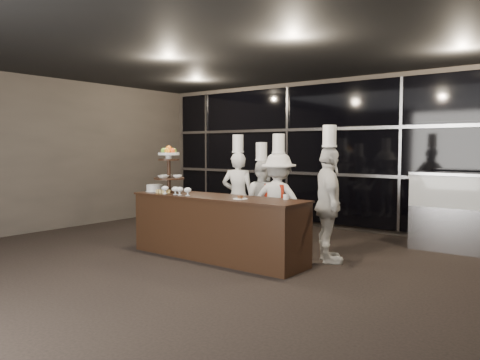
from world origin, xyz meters
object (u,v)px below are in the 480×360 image
Objects in this scene: layer_cake at (155,188)px; chef_a at (238,195)px; display_stand at (169,166)px; chef_b at (261,201)px; chef_d at (329,204)px; buffet_counter at (217,227)px; display_case at (456,208)px; chef_c at (278,201)px.

layer_cake is 0.16× the size of chef_a.
chef_a is (0.44, 1.22, -0.53)m from display_stand.
chef_d is (1.52, -0.51, 0.11)m from chef_b.
buffet_counter is at bearing -150.81° from chef_d.
display_case is (3.95, 2.72, -0.29)m from layer_cake.
chef_b reaches higher than layer_cake.
layer_cake is at bearing -145.39° from display_case.
chef_a reaches higher than layer_cake.
layer_cake is at bearing -131.07° from chef_b.
buffet_counter is at bearing 0.01° from display_stand.
chef_c is at bearing 31.32° from layer_cake.
chef_a reaches higher than display_stand.
chef_a is 0.46m from chef_b.
chef_c is at bearing -29.27° from chef_b.
buffet_counter is 1.46× the size of chef_d.
chef_c is (0.54, -0.30, 0.06)m from chef_b.
display_stand is 0.43× the size of chef_b.
chef_b is at bearing -153.59° from display_case.
chef_b is at bearing 48.93° from layer_cake.
buffet_counter is at bearing 2.23° from layer_cake.
display_stand is 4.58m from display_case.
buffet_counter is at bearing -134.85° from display_case.
chef_c is (1.43, 0.99, -0.55)m from display_stand.
chef_d is at bearing -11.81° from chef_c.
display_stand is 1.83m from chef_c.
chef_a is at bearing 167.50° from chef_d.
display_stand is at bearing -109.74° from chef_a.
chef_c reaches higher than display_stand.
buffet_counter is 3.81× the size of display_stand.
chef_d reaches higher than display_case.
layer_cake is 0.16× the size of chef_c.
display_case is at bearing 36.15° from display_stand.
display_stand is 1.40m from chef_a.
display_stand is at bearing 9.88° from layer_cake.
chef_a reaches higher than chef_b.
layer_cake is 1.48m from chef_a.
buffet_counter is 1.65× the size of chef_b.
chef_c is 1.01m from chef_d.
chef_b reaches higher than display_stand.
buffet_counter is 1.54× the size of chef_c.
chef_d is (0.98, -0.21, 0.06)m from chef_c.
chef_a is at bearing -155.78° from display_case.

